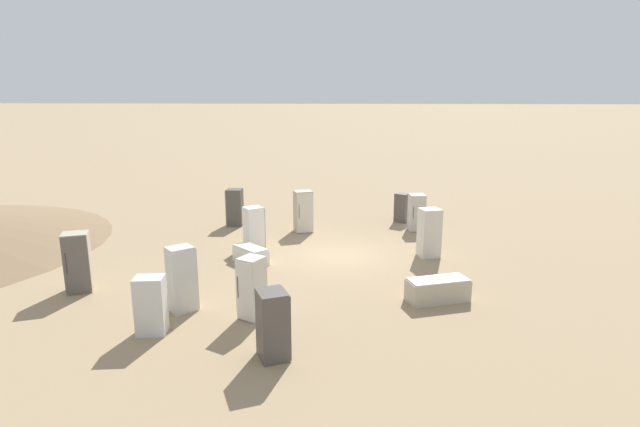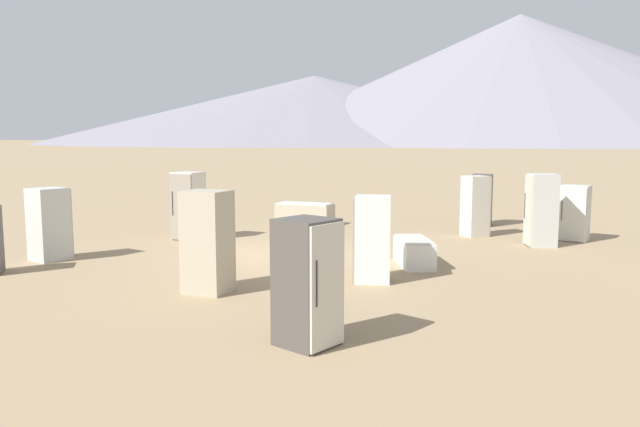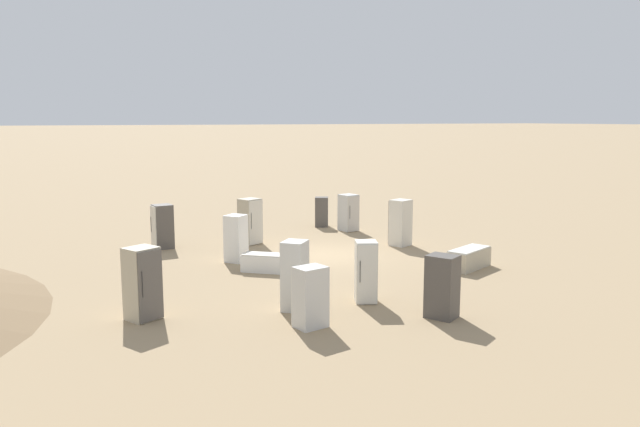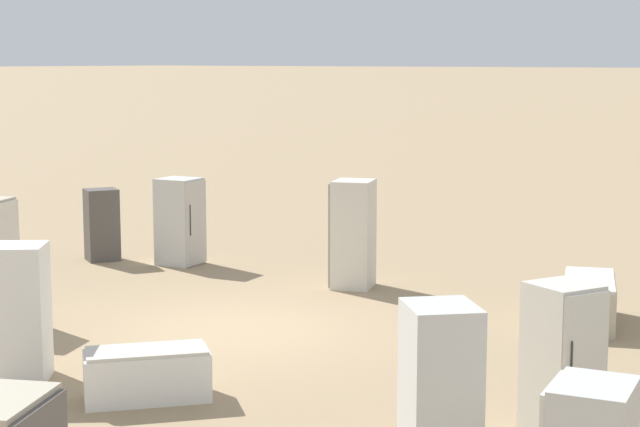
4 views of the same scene
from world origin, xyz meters
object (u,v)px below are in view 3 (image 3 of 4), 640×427
at_px(discarded_fridge_1, 264,263).
at_px(discarded_fridge_9, 400,223).
at_px(discarded_fridge_5, 310,297).
at_px(discarded_fridge_4, 142,284).
at_px(discarded_fridge_10, 295,276).
at_px(discarded_fridge_6, 366,272).
at_px(discarded_fridge_12, 250,221).
at_px(discarded_fridge_8, 322,212).
at_px(discarded_fridge_11, 162,227).
at_px(discarded_fridge_3, 442,286).
at_px(discarded_fridge_0, 236,238).
at_px(discarded_fridge_2, 349,213).
at_px(discarded_fridge_7, 469,258).

bearing_deg(discarded_fridge_1, discarded_fridge_9, -36.38).
relative_size(discarded_fridge_1, discarded_fridge_5, 1.00).
height_order(discarded_fridge_4, discarded_fridge_10, discarded_fridge_10).
height_order(discarded_fridge_6, discarded_fridge_12, discarded_fridge_12).
bearing_deg(discarded_fridge_10, discarded_fridge_8, 104.88).
relative_size(discarded_fridge_10, discarded_fridge_12, 1.01).
bearing_deg(discarded_fridge_11, discarded_fridge_10, -176.22).
xyz_separation_m(discarded_fridge_3, discarded_fridge_4, (-7.14, 3.33, 0.12)).
distance_m(discarded_fridge_0, discarded_fridge_2, 7.78).
distance_m(discarded_fridge_5, discarded_fridge_6, 2.70).
height_order(discarded_fridge_0, discarded_fridge_1, discarded_fridge_0).
xyz_separation_m(discarded_fridge_1, discarded_fridge_6, (1.33, -4.68, 0.58)).
relative_size(discarded_fridge_1, discarded_fridge_9, 0.81).
xyz_separation_m(discarded_fridge_9, discarded_fridge_10, (-7.51, -6.15, 0.01)).
xyz_separation_m(discarded_fridge_6, discarded_fridge_8, (4.49, 11.92, -0.16)).
height_order(discarded_fridge_0, discarded_fridge_3, discarded_fridge_0).
bearing_deg(discarded_fridge_12, discarded_fridge_11, -34.79).
bearing_deg(discarded_fridge_6, discarded_fridge_0, -52.25).
bearing_deg(discarded_fridge_11, discarded_fridge_4, 159.98).
distance_m(discarded_fridge_4, discarded_fridge_6, 6.17).
relative_size(discarded_fridge_0, discarded_fridge_9, 0.91).
bearing_deg(discarded_fridge_7, discarded_fridge_9, -23.35).
distance_m(discarded_fridge_5, discarded_fridge_11, 11.46).
height_order(discarded_fridge_6, discarded_fridge_11, discarded_fridge_11).
bearing_deg(discarded_fridge_3, discarded_fridge_2, 134.26).
relative_size(discarded_fridge_4, discarded_fridge_9, 1.00).
xyz_separation_m(discarded_fridge_10, discarded_fridge_12, (2.03, 9.19, -0.01)).
xyz_separation_m(discarded_fridge_7, discarded_fridge_10, (-7.45, -1.69, 0.61)).
height_order(discarded_fridge_8, discarded_fridge_10, discarded_fridge_10).
relative_size(discarded_fridge_6, discarded_fridge_11, 0.99).
height_order(discarded_fridge_9, discarded_fridge_11, discarded_fridge_9).
relative_size(discarded_fridge_5, discarded_fridge_11, 0.87).
distance_m(discarded_fridge_8, discarded_fridge_12, 5.25).
relative_size(discarded_fridge_0, discarded_fridge_4, 0.90).
xyz_separation_m(discarded_fridge_2, discarded_fridge_8, (-0.63, 1.58, -0.13)).
relative_size(discarded_fridge_7, discarded_fridge_10, 1.05).
height_order(discarded_fridge_4, discarded_fridge_9, discarded_fridge_4).
height_order(discarded_fridge_6, discarded_fridge_8, discarded_fridge_6).
relative_size(discarded_fridge_3, discarded_fridge_9, 0.88).
bearing_deg(discarded_fridge_6, discarded_fridge_8, -87.33).
bearing_deg(discarded_fridge_11, discarded_fridge_8, -82.20).
xyz_separation_m(discarded_fridge_2, discarded_fridge_12, (-5.22, -0.93, 0.10)).
relative_size(discarded_fridge_3, discarded_fridge_7, 0.83).
bearing_deg(discarded_fridge_7, discarded_fridge_1, 44.69).
relative_size(discarded_fridge_3, discarded_fridge_11, 0.94).
bearing_deg(discarded_fridge_3, discarded_fridge_0, 169.96).
bearing_deg(discarded_fridge_11, discarded_fridge_3, -163.67).
height_order(discarded_fridge_4, discarded_fridge_12, discarded_fridge_4).
distance_m(discarded_fridge_3, discarded_fridge_5, 3.57).
bearing_deg(discarded_fridge_7, discarded_fridge_12, 13.25).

